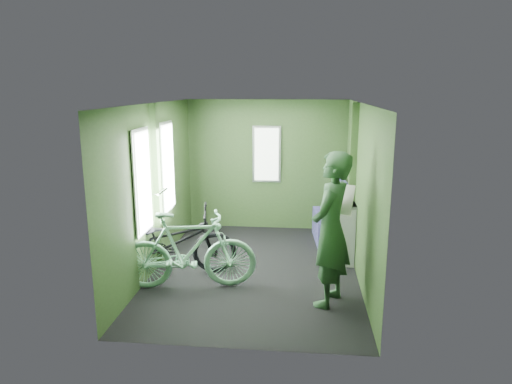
% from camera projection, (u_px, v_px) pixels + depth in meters
% --- Properties ---
extents(room, '(4.00, 4.02, 2.31)m').
position_uv_depth(room, '(253.00, 169.00, 6.14)').
color(room, black).
rests_on(room, ground).
extents(bicycle_black, '(1.87, 1.02, 0.99)m').
position_uv_depth(bicycle_black, '(172.00, 274.00, 6.27)').
color(bicycle_black, black).
rests_on(bicycle_black, ground).
extents(bicycle_mint, '(1.80, 0.88, 1.08)m').
position_uv_depth(bicycle_mint, '(189.00, 289.00, 5.81)').
color(bicycle_mint, '#84C9A4').
rests_on(bicycle_mint, ground).
extents(passenger, '(0.66, 0.80, 1.82)m').
position_uv_depth(passenger, '(331.00, 230.00, 5.24)').
color(passenger, '#2A4E2F').
rests_on(passenger, ground).
extents(waste_box, '(0.26, 0.37, 0.89)m').
position_uv_depth(waste_box, '(345.00, 233.00, 6.57)').
color(waste_box, gray).
rests_on(waste_box, ground).
extents(bench_seat, '(0.58, 0.96, 0.98)m').
position_uv_depth(bench_seat, '(332.00, 223.00, 7.59)').
color(bench_seat, navy).
rests_on(bench_seat, ground).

